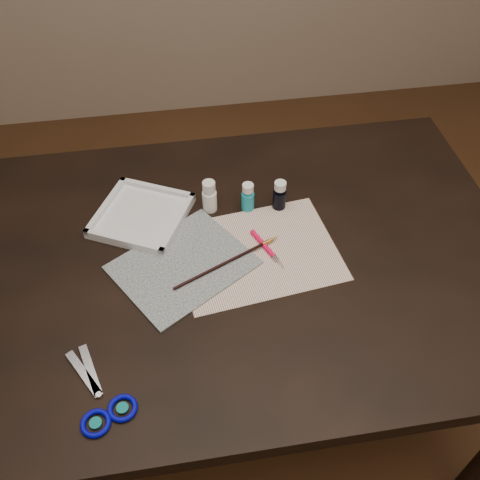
{
  "coord_description": "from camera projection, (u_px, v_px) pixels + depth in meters",
  "views": [
    {
      "loc": [
        -0.13,
        -0.8,
        1.68
      ],
      "look_at": [
        0.0,
        0.0,
        0.8
      ],
      "focal_mm": 40.0,
      "sensor_mm": 36.0,
      "label": 1
    }
  ],
  "objects": [
    {
      "name": "paint_bottle_white",
      "position": [
        209.0,
        196.0,
        1.3
      ],
      "size": [
        0.04,
        0.04,
        0.09
      ],
      "primitive_type": "cylinder",
      "rotation": [
        0.0,
        0.0,
        -0.03
      ],
      "color": "white",
      "rests_on": "table"
    },
    {
      "name": "paint_bottle_cyan",
      "position": [
        248.0,
        197.0,
        1.31
      ],
      "size": [
        0.03,
        0.03,
        0.08
      ],
      "primitive_type": "cylinder",
      "rotation": [
        0.0,
        0.0,
        0.09
      ],
      "color": "#189BB5",
      "rests_on": "table"
    },
    {
      "name": "paper",
      "position": [
        257.0,
        252.0,
        1.23
      ],
      "size": [
        0.39,
        0.32,
        0.0
      ],
      "primitive_type": "cube",
      "rotation": [
        0.0,
        0.0,
        0.12
      ],
      "color": "white",
      "rests_on": "table"
    },
    {
      "name": "canvas",
      "position": [
        183.0,
        265.0,
        1.2
      ],
      "size": [
        0.36,
        0.34,
        0.0
      ],
      "primitive_type": "cube",
      "rotation": [
        0.0,
        0.0,
        0.56
      ],
      "color": "black",
      "rests_on": "paper"
    },
    {
      "name": "ground",
      "position": [
        240.0,
        403.0,
        1.79
      ],
      "size": [
        3.5,
        3.5,
        0.02
      ],
      "primitive_type": "cube",
      "color": "#422614",
      "rests_on": "ground"
    },
    {
      "name": "craft_knife",
      "position": [
        268.0,
        250.0,
        1.23
      ],
      "size": [
        0.06,
        0.13,
        0.01
      ],
      "primitive_type": null,
      "rotation": [
        0.0,
        0.0,
        -1.17
      ],
      "color": "#FF0A4A",
      "rests_on": "paper"
    },
    {
      "name": "table",
      "position": [
        240.0,
        342.0,
        1.51
      ],
      "size": [
        1.3,
        0.9,
        0.75
      ],
      "primitive_type": "cube",
      "color": "black",
      "rests_on": "ground"
    },
    {
      "name": "scissors",
      "position": [
        91.0,
        389.0,
        1.0
      ],
      "size": [
        0.2,
        0.24,
        0.01
      ],
      "primitive_type": null,
      "rotation": [
        0.0,
        0.0,
        2.11
      ],
      "color": "silver",
      "rests_on": "table"
    },
    {
      "name": "paintbrush",
      "position": [
        229.0,
        261.0,
        1.2
      ],
      "size": [
        0.26,
        0.13,
        0.01
      ],
      "primitive_type": null,
      "rotation": [
        0.0,
        0.0,
        0.43
      ],
      "color": "black",
      "rests_on": "canvas"
    },
    {
      "name": "palette_tray",
      "position": [
        142.0,
        215.0,
        1.3
      ],
      "size": [
        0.27,
        0.27,
        0.02
      ],
      "primitive_type": "cube",
      "rotation": [
        0.0,
        0.0,
        -0.47
      ],
      "color": "white",
      "rests_on": "table"
    },
    {
      "name": "paint_bottle_navy",
      "position": [
        280.0,
        195.0,
        1.31
      ],
      "size": [
        0.04,
        0.04,
        0.08
      ],
      "primitive_type": "cylinder",
      "rotation": [
        0.0,
        0.0,
        0.11
      ],
      "color": "black",
      "rests_on": "table"
    }
  ]
}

